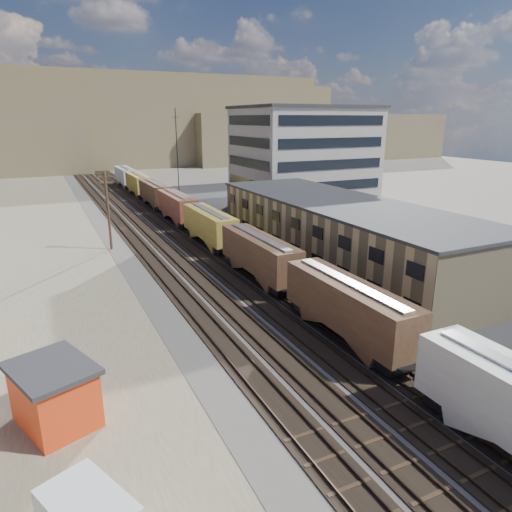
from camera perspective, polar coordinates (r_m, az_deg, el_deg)
name	(u,v)px	position (r m, az deg, el deg)	size (l,w,h in m)	color
ground	(378,412)	(28.78, 14.98, -18.32)	(300.00, 300.00, 0.00)	#6B6356
ballast_bed	(161,230)	(71.17, -11.80, 3.24)	(18.00, 200.00, 0.06)	#4C4742
dirt_yard	(12,265)	(59.76, -28.21, -1.05)	(24.00, 180.00, 0.03)	#70664D
asphalt_lot	(338,236)	(66.81, 10.17, 2.45)	(26.00, 120.00, 0.04)	#232326
rail_tracks	(157,229)	(71.03, -12.23, 3.26)	(11.40, 200.00, 0.24)	black
freight_train	(192,214)	(68.03, -8.04, 5.20)	(3.00, 119.74, 4.46)	black
warehouse	(340,232)	(54.08, 10.43, 3.02)	(12.40, 40.40, 7.25)	tan
office_tower	(303,159)	(85.01, 5.90, 11.98)	(22.60, 18.60, 18.45)	#9E998E
utility_pole_north	(108,209)	(60.87, -18.02, 5.58)	(2.20, 0.32, 10.00)	#382619
radio_mast	(178,162)	(80.80, -9.77, 11.49)	(1.20, 0.16, 18.00)	black
hills_north	(78,125)	(186.03, -21.31, 15.04)	(265.00, 80.00, 32.00)	brown
maintenance_shed	(55,394)	(28.33, -23.87, -15.50)	(5.23, 5.88, 3.56)	red
parked_car_blue	(316,217)	(76.14, 7.54, 4.86)	(2.37, 5.15, 1.43)	navy
parked_car_far	(323,201)	(91.04, 8.34, 6.84)	(1.91, 4.75, 1.62)	silver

